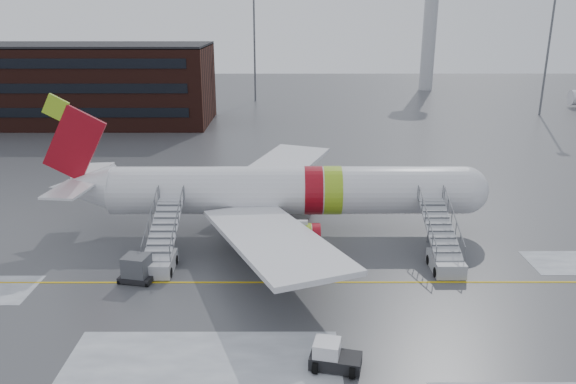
{
  "coord_description": "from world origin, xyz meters",
  "views": [
    {
      "loc": [
        -1.73,
        -34.34,
        17.01
      ],
      "look_at": [
        -1.64,
        6.06,
        4.0
      ],
      "focal_mm": 35.0,
      "sensor_mm": 36.0,
      "label": 1
    }
  ],
  "objects_px": {
    "airliner": "(276,191)",
    "pushback_tug": "(332,356)",
    "airstair_aft": "(161,252)",
    "airstair_fwd": "(444,252)",
    "uld_container": "(137,269)"
  },
  "relations": [
    {
      "from": "airliner",
      "to": "pushback_tug",
      "type": "xyz_separation_m",
      "value": [
        3.13,
        -18.33,
        -2.78
      ]
    },
    {
      "from": "airstair_aft",
      "to": "airliner",
      "type": "bearing_deg",
      "value": 39.62
    },
    {
      "from": "airstair_fwd",
      "to": "airstair_aft",
      "type": "height_order",
      "value": "same"
    },
    {
      "from": "airliner",
      "to": "airstair_fwd",
      "type": "height_order",
      "value": "airliner"
    },
    {
      "from": "airstair_fwd",
      "to": "pushback_tug",
      "type": "relative_size",
      "value": 2.77
    },
    {
      "from": "pushback_tug",
      "to": "uld_container",
      "type": "distance_m",
      "value": 15.49
    },
    {
      "from": "airstair_fwd",
      "to": "airstair_aft",
      "type": "distance_m",
      "value": 19.68
    },
    {
      "from": "airliner",
      "to": "pushback_tug",
      "type": "distance_m",
      "value": 18.8
    },
    {
      "from": "airstair_aft",
      "to": "uld_container",
      "type": "relative_size",
      "value": 3.14
    },
    {
      "from": "airstair_aft",
      "to": "pushback_tug",
      "type": "xyz_separation_m",
      "value": [
        11.03,
        -11.79,
        -0.42
      ]
    },
    {
      "from": "airliner",
      "to": "pushback_tug",
      "type": "relative_size",
      "value": 12.59
    },
    {
      "from": "pushback_tug",
      "to": "airstair_fwd",
      "type": "bearing_deg",
      "value": 53.72
    },
    {
      "from": "airstair_aft",
      "to": "uld_container",
      "type": "distance_m",
      "value": 2.51
    },
    {
      "from": "airstair_fwd",
      "to": "airstair_aft",
      "type": "xyz_separation_m",
      "value": [
        -19.68,
        0.0,
        0.0
      ]
    },
    {
      "from": "airliner",
      "to": "airstair_aft",
      "type": "height_order",
      "value": "airliner"
    }
  ]
}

